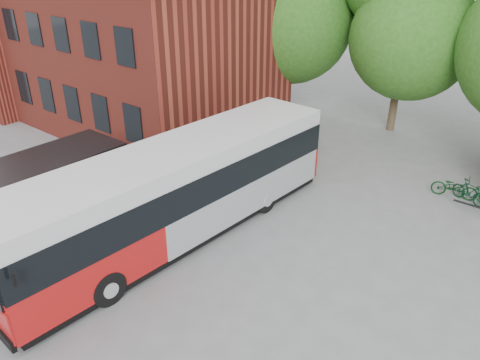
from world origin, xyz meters
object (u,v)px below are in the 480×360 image
Objects in this scene: bicycle_0 at (455,187)px; bicycle_1 at (470,192)px; bus_shelter at (51,192)px; city_bus at (178,193)px.

bicycle_0 is 1.15× the size of bicycle_1.
city_bus is (4.02, 2.59, 0.28)m from bus_shelter.
city_bus is 7.39× the size of bicycle_0.
bus_shelter is 3.79× the size of bicycle_0.
bus_shelter is 4.79m from city_bus.
bicycle_0 is 0.61m from bicycle_1.
bicycle_0 is at bearing 56.34° from city_bus.
bicycle_1 is (11.53, 11.86, -0.97)m from bus_shelter.
bus_shelter is at bearing 156.64° from bicycle_1.
bicycle_1 is at bearing 53.87° from city_bus.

